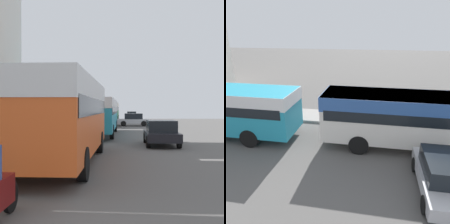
# 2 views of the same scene
# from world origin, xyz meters

# --- Properties ---
(bus_third_in_line) EXTENTS (2.55, 10.26, 2.85)m
(bus_third_in_line) POSITION_xyz_m (-1.89, 34.16, 1.86)
(bus_third_in_line) COLOR silver
(bus_third_in_line) RESTS_ON ground_plane
(car_crossing) EXTENTS (3.81, 1.95, 1.49)m
(car_crossing) POSITION_xyz_m (1.45, 34.44, 0.77)
(car_crossing) COLOR #B7B7BC
(car_crossing) RESTS_ON ground_plane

